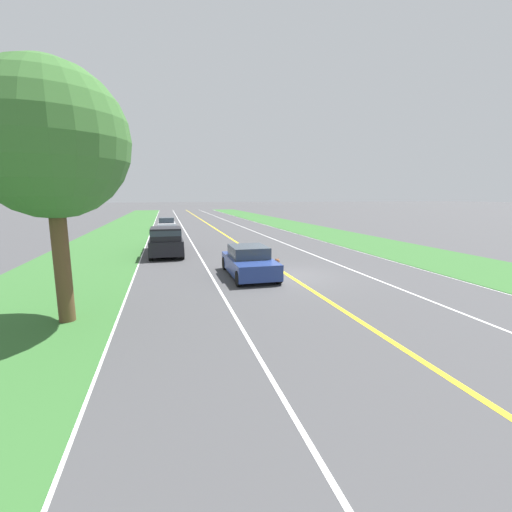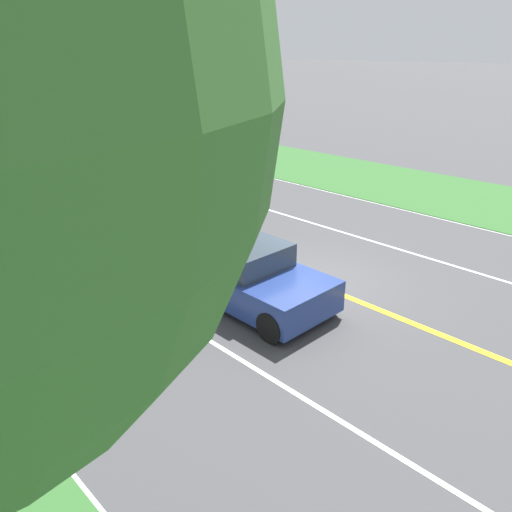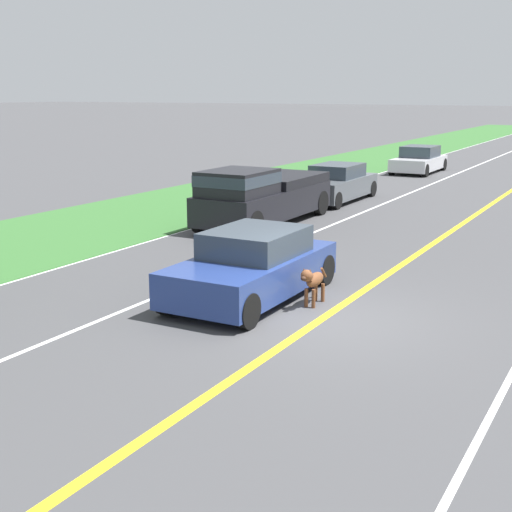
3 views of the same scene
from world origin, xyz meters
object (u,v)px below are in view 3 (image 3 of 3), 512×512
(pickup_truck, at_px, (261,195))
(car_trailing_near, at_px, (336,184))
(ego_car, at_px, (252,266))
(car_trailing_mid, at_px, (419,160))
(dog, at_px, (313,280))

(pickup_truck, relative_size, car_trailing_near, 1.31)
(ego_car, xyz_separation_m, car_trailing_mid, (3.58, -23.81, -0.02))
(ego_car, height_order, dog, ego_car)
(ego_car, distance_m, car_trailing_mid, 24.08)
(pickup_truck, distance_m, car_trailing_near, 5.72)
(car_trailing_near, bearing_deg, pickup_truck, 88.76)
(ego_car, bearing_deg, dog, -175.84)
(ego_car, bearing_deg, car_trailing_mid, -81.46)
(pickup_truck, height_order, car_trailing_mid, pickup_truck)
(dog, distance_m, car_trailing_near, 13.65)
(car_trailing_mid, bearing_deg, car_trailing_near, 90.07)
(car_trailing_mid, bearing_deg, dog, 101.58)
(pickup_truck, bearing_deg, car_trailing_mid, -90.38)
(car_trailing_near, distance_m, car_trailing_mid, 10.96)
(ego_car, bearing_deg, car_trailing_near, -74.50)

